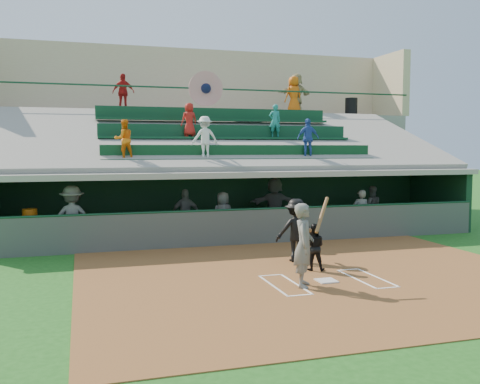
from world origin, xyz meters
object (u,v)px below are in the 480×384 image
object	(u,v)px
water_cooler	(30,216)
trash_bin	(351,107)
white_table	(31,236)
catcher	(314,247)
home_plate	(326,281)
batter_at_plate	(304,245)

from	to	relation	value
water_cooler	trash_bin	bearing A→B (deg)	26.23
white_table	catcher	bearing A→B (deg)	-27.11
home_plate	white_table	bearing A→B (deg)	137.79
home_plate	trash_bin	distance (m)	16.05
home_plate	white_table	xyz separation A→B (m)	(-6.73, 6.11, 0.39)
home_plate	catcher	size ratio (longest dim) A/B	0.37
catcher	water_cooler	xyz separation A→B (m)	(-6.94, 4.96, 0.42)
water_cooler	trash_bin	xyz separation A→B (m)	(14.43, 7.11, 4.03)
trash_bin	catcher	bearing A→B (deg)	-121.80
home_plate	white_table	distance (m)	9.10
batter_at_plate	trash_bin	size ratio (longest dim) A/B	2.16
home_plate	trash_bin	size ratio (longest dim) A/B	0.48
water_cooler	home_plate	bearing A→B (deg)	-41.92
home_plate	trash_bin	xyz separation A→B (m)	(7.67, 13.18, 5.02)
batter_at_plate	water_cooler	size ratio (longest dim) A/B	4.56
home_plate	batter_at_plate	world-z (taller)	batter_at_plate
batter_at_plate	catcher	size ratio (longest dim) A/B	1.68
home_plate	batter_at_plate	bearing A→B (deg)	-159.61
white_table	water_cooler	xyz separation A→B (m)	(-0.03, -0.04, 0.60)
home_plate	catcher	bearing A→B (deg)	80.56
home_plate	batter_at_plate	size ratio (longest dim) A/B	0.22
batter_at_plate	water_cooler	bearing A→B (deg)	133.96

